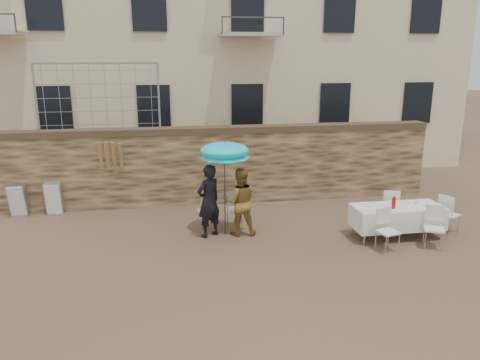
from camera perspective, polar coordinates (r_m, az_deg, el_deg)
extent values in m
plane|color=brown|center=(9.28, -0.24, -12.02)|extent=(80.00, 80.00, 0.00)
cube|color=brown|center=(13.59, -3.59, 1.73)|extent=(13.00, 0.50, 2.20)
imported|color=black|center=(11.05, -3.84, -2.58)|extent=(0.77, 0.70, 1.76)
imported|color=#B78D38|center=(11.16, 0.00, -2.66)|extent=(0.86, 0.70, 1.65)
cylinder|color=#3F3F44|center=(11.17, -1.85, -2.00)|extent=(0.03, 0.03, 1.90)
cone|color=#0ADCF5|center=(10.91, -1.90, 3.32)|extent=(1.19, 1.19, 0.22)
cube|color=white|center=(11.63, 18.71, -3.14)|extent=(2.10, 0.85, 0.05)
cylinder|color=silver|center=(11.06, 15.00, -5.88)|extent=(0.04, 0.04, 0.74)
cylinder|color=silver|center=(11.94, 23.38, -5.06)|extent=(0.04, 0.04, 0.74)
cylinder|color=silver|center=(11.65, 13.62, -4.71)|extent=(0.04, 0.04, 0.74)
cylinder|color=silver|center=(12.49, 21.70, -4.02)|extent=(0.04, 0.04, 0.74)
cylinder|color=red|center=(11.37, 18.23, -2.69)|extent=(0.09, 0.09, 0.26)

